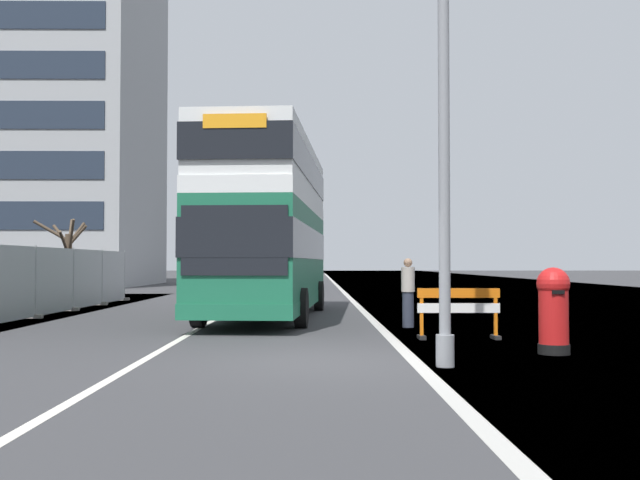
# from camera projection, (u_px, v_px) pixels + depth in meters

# --- Properties ---
(ground) EXTENTS (140.00, 280.00, 0.10)m
(ground) POSITION_uv_depth(u_px,v_px,m) (353.00, 364.00, 12.25)
(ground) COLOR #38383A
(double_decker_bus) EXTENTS (3.47, 11.74, 5.13)m
(double_decker_bus) POSITION_uv_depth(u_px,v_px,m) (269.00, 226.00, 22.12)
(double_decker_bus) COLOR #196042
(double_decker_bus) RESTS_ON ground
(lamppost_foreground) EXTENTS (0.29, 0.70, 7.93)m
(lamppost_foreground) POSITION_uv_depth(u_px,v_px,m) (444.00, 129.00, 11.66)
(lamppost_foreground) COLOR gray
(lamppost_foreground) RESTS_ON ground
(red_pillar_postbox) EXTENTS (0.58, 0.58, 1.54)m
(red_pillar_postbox) POSITION_uv_depth(u_px,v_px,m) (553.00, 306.00, 13.19)
(red_pillar_postbox) COLOR black
(red_pillar_postbox) RESTS_ON ground
(roadworks_barrier) EXTENTS (1.76, 0.45, 1.08)m
(roadworks_barrier) POSITION_uv_depth(u_px,v_px,m) (458.00, 307.00, 15.76)
(roadworks_barrier) COLOR orange
(roadworks_barrier) RESTS_ON ground
(construction_site_fence) EXTENTS (0.44, 17.20, 2.15)m
(construction_site_fence) POSITION_uv_depth(u_px,v_px,m) (55.00, 282.00, 23.33)
(construction_site_fence) COLOR #A8AAAD
(construction_site_fence) RESTS_ON ground
(car_oncoming_near) EXTENTS (1.95, 4.07, 2.18)m
(car_oncoming_near) POSITION_uv_depth(u_px,v_px,m) (205.00, 273.00, 41.24)
(car_oncoming_near) COLOR gray
(car_oncoming_near) RESTS_ON ground
(car_receding_mid) EXTENTS (1.93, 4.27, 2.07)m
(car_receding_mid) POSITION_uv_depth(u_px,v_px,m) (299.00, 273.00, 48.83)
(car_receding_mid) COLOR navy
(car_receding_mid) RESTS_ON ground
(car_receding_far) EXTENTS (2.07, 3.86, 2.31)m
(car_receding_far) POSITION_uv_depth(u_px,v_px,m) (248.00, 270.00, 58.55)
(car_receding_far) COLOR gray
(car_receding_far) RESTS_ON ground
(car_far_side) EXTENTS (1.96, 4.49, 2.09)m
(car_far_side) POSITION_uv_depth(u_px,v_px,m) (301.00, 270.00, 68.28)
(car_far_side) COLOR slate
(car_far_side) RESTS_ON ground
(bare_tree_far_verge_near) EXTENTS (2.90, 2.76, 4.06)m
(bare_tree_far_verge_near) POSITION_uv_depth(u_px,v_px,m) (68.00, 251.00, 39.94)
(bare_tree_far_verge_near) COLOR #4C3D2D
(bare_tree_far_verge_near) RESTS_ON ground
(bare_tree_far_verge_mid) EXTENTS (2.50, 2.40, 5.37)m
(bare_tree_far_verge_mid) POSITION_uv_depth(u_px,v_px,m) (95.00, 252.00, 49.13)
(bare_tree_far_verge_mid) COLOR #4C3D2D
(bare_tree_far_verge_mid) RESTS_ON ground
(bare_tree_far_verge_far) EXTENTS (2.42, 3.03, 4.97)m
(bare_tree_far_verge_far) POSITION_uv_depth(u_px,v_px,m) (150.00, 253.00, 65.74)
(bare_tree_far_verge_far) COLOR #4C3D2D
(bare_tree_far_verge_far) RESTS_ON ground
(pedestrian_at_kerb) EXTENTS (0.34, 0.34, 1.74)m
(pedestrian_at_kerb) POSITION_uv_depth(u_px,v_px,m) (408.00, 293.00, 18.61)
(pedestrian_at_kerb) COLOR #2D3342
(pedestrian_at_kerb) RESTS_ON ground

